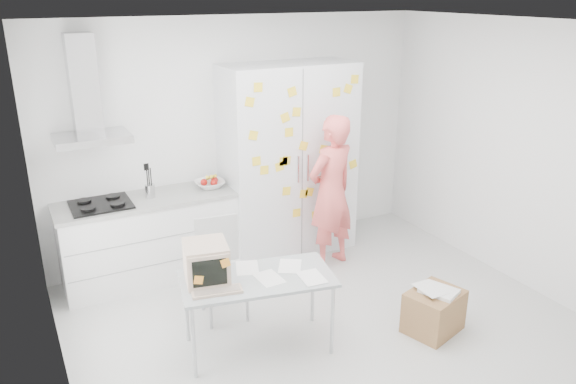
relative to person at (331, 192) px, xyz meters
name	(u,v)px	position (x,y,z in m)	size (l,w,h in m)	color
floor	(329,328)	(-0.67, -1.10, -0.87)	(4.50, 4.00, 0.02)	silver
walls	(293,167)	(-0.67, -0.38, 0.49)	(4.52, 4.01, 2.70)	white
ceiling	(338,24)	(-0.67, -1.10, 1.84)	(4.50, 4.00, 0.02)	white
counter_run	(150,238)	(-1.87, 0.60, -0.39)	(1.84, 0.63, 1.28)	white
range_hood	(86,100)	(-2.32, 0.74, 1.10)	(0.70, 0.48, 1.01)	silver
tall_cabinet	(288,161)	(-0.22, 0.57, 0.24)	(1.50, 0.68, 2.20)	silver
person	(331,192)	(0.00, 0.00, 0.00)	(0.63, 0.41, 1.72)	#FB6561
desk	(225,270)	(-1.63, -0.99, -0.09)	(1.37, 0.88, 1.01)	#A0A8AB
chair	(221,261)	(-1.45, -0.39, -0.32)	(0.48, 0.48, 0.95)	#AEAEAC
cardboard_box	(434,311)	(0.14, -1.58, -0.66)	(0.58, 0.52, 0.43)	olive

